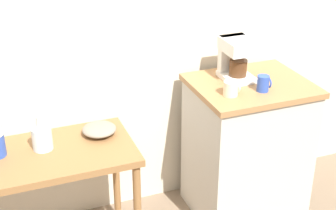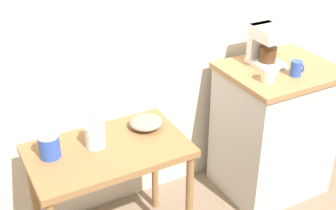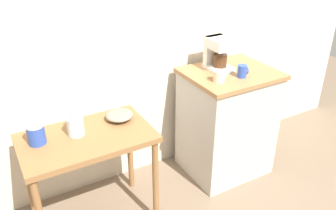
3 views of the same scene
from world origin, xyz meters
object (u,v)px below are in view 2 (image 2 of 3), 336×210
Objects in this scene: glass_carafe_vase at (95,135)px; canister_enamel at (49,145)px; bowl_stoneware at (146,122)px; coffee_maker at (266,44)px; mug_small_cream at (269,75)px; mug_blue at (296,68)px.

canister_enamel is at bearing 175.59° from glass_carafe_vase.
coffee_maker is at bearing 4.29° from bowl_stoneware.
bowl_stoneware is at bearing 2.41° from canister_enamel.
canister_enamel is 1.51× the size of mug_small_cream.
mug_blue is (1.28, -0.12, 0.17)m from glass_carafe_vase.
mug_small_cream is (0.75, -0.15, 0.20)m from bowl_stoneware.
bowl_stoneware is at bearing 168.49° from mug_small_cream.
coffee_maker is 2.70× the size of mug_blue.
coffee_maker is 0.26m from mug_blue.
coffee_maker is 2.79× the size of mug_small_cream.
mug_small_cream is at bearing -5.58° from canister_enamel.
mug_blue is at bearing -5.57° from glass_carafe_vase.
glass_carafe_vase is 1.25m from coffee_maker.
coffee_maker is (0.89, 0.07, 0.30)m from bowl_stoneware.
mug_small_cream is at bearing -5.84° from glass_carafe_vase.
glass_carafe_vase is 1.09m from mug_small_cream.
mug_blue is at bearing -4.11° from mug_small_cream.
bowl_stoneware is 0.79m from mug_small_cream.
mug_small_cream is at bearing -11.51° from bowl_stoneware.
bowl_stoneware is 0.57m from canister_enamel.
mug_blue is (1.52, -0.14, 0.17)m from canister_enamel.
glass_carafe_vase is 2.12× the size of mug_small_cream.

